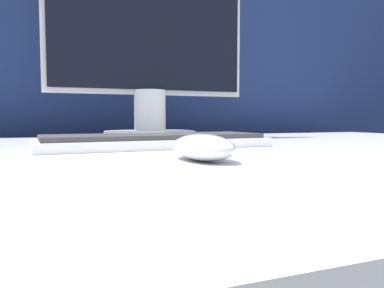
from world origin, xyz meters
name	(u,v)px	position (x,y,z in m)	size (l,w,h in m)	color
partition_panel	(126,137)	(0.00, 0.64, 0.70)	(5.00, 0.03, 1.40)	navy
computer_mouse_near	(203,147)	(-0.07, -0.18, 0.73)	(0.07, 0.12, 0.03)	silver
keyboard	(154,141)	(-0.07, 0.04, 0.72)	(0.41, 0.16, 0.02)	white
monitor	(148,28)	(0.00, 0.33, 0.99)	(0.51, 0.23, 0.55)	silver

